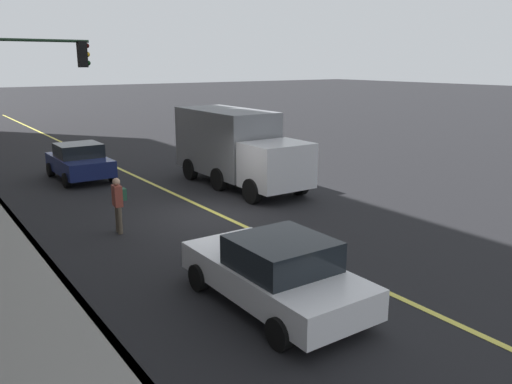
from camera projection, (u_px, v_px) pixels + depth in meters
ground at (216, 213)px, 17.26m from camera, size 200.00×200.00×0.00m
curb_edge at (34, 244)px, 14.09m from camera, size 80.00×0.16×0.15m
lane_stripe_center at (216, 213)px, 17.26m from camera, size 80.00×0.16×0.01m
car_white at (275, 271)px, 10.56m from camera, size 4.46×2.11×1.51m
car_navy at (80, 161)px, 22.13m from camera, size 3.87×2.08×1.54m
truck_gray at (236, 146)px, 20.89m from camera, size 6.88×2.44×3.01m
pedestrian_with_backpack at (118, 201)px, 15.06m from camera, size 0.41×0.38×1.66m
traffic_light_mast at (24, 88)px, 17.50m from camera, size 0.28×3.81×5.91m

